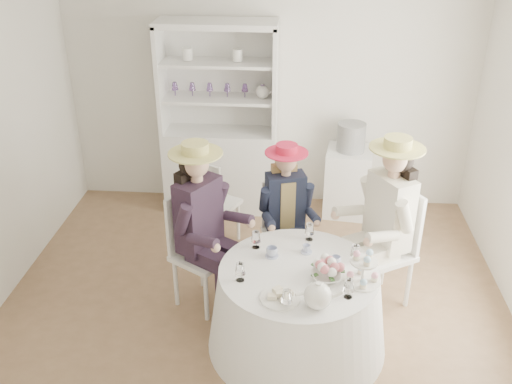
{
  "coord_description": "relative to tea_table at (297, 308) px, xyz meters",
  "views": [
    {
      "loc": [
        0.33,
        -4.1,
        3.24
      ],
      "look_at": [
        0.0,
        0.1,
        1.05
      ],
      "focal_mm": 40.0,
      "sensor_mm": 36.0,
      "label": 1
    }
  ],
  "objects": [
    {
      "name": "ground",
      "position": [
        -0.38,
        0.51,
        -0.35
      ],
      "size": [
        4.5,
        4.5,
        0.0
      ],
      "primitive_type": "plane",
      "color": "brown",
      "rests_on": "ground"
    },
    {
      "name": "wall_back",
      "position": [
        -0.38,
        2.51,
        1.0
      ],
      "size": [
        4.5,
        0.0,
        4.5
      ],
      "primitive_type": "plane",
      "rotation": [
        1.57,
        0.0,
        0.0
      ],
      "color": "silver",
      "rests_on": "ground"
    },
    {
      "name": "wall_front",
      "position": [
        -0.38,
        -1.49,
        1.0
      ],
      "size": [
        4.5,
        0.0,
        4.5
      ],
      "primitive_type": "plane",
      "rotation": [
        -1.57,
        0.0,
        0.0
      ],
      "color": "silver",
      "rests_on": "ground"
    },
    {
      "name": "tea_table",
      "position": [
        0.0,
        0.0,
        0.0
      ],
      "size": [
        1.43,
        1.43,
        0.71
      ],
      "rotation": [
        0.0,
        0.0,
        0.29
      ],
      "color": "white",
      "rests_on": "ground"
    },
    {
      "name": "hutch",
      "position": [
        -0.91,
        2.28,
        0.41
      ],
      "size": [
        1.31,
        0.6,
        2.13
      ],
      "rotation": [
        0.0,
        0.0,
        -0.1
      ],
      "color": "silver",
      "rests_on": "ground"
    },
    {
      "name": "side_table",
      "position": [
        0.53,
        2.23,
        0.03
      ],
      "size": [
        0.55,
        0.55,
        0.77
      ],
      "primitive_type": "cube",
      "rotation": [
        0.0,
        0.0,
        -0.12
      ],
      "color": "silver",
      "rests_on": "ground"
    },
    {
      "name": "hatbox",
      "position": [
        0.53,
        2.23,
        0.57
      ],
      "size": [
        0.35,
        0.35,
        0.31
      ],
      "primitive_type": "cylinder",
      "rotation": [
        0.0,
        0.0,
        0.14
      ],
      "color": "black",
      "rests_on": "side_table"
    },
    {
      "name": "guest_left",
      "position": [
        -0.82,
        0.46,
        0.51
      ],
      "size": [
        0.66,
        0.61,
        1.54
      ],
      "rotation": [
        0.0,
        0.0,
        1.02
      ],
      "color": "silver",
      "rests_on": "ground"
    },
    {
      "name": "guest_mid",
      "position": [
        -0.13,
        0.93,
        0.41
      ],
      "size": [
        0.51,
        0.55,
        1.34
      ],
      "rotation": [
        0.0,
        0.0,
        0.28
      ],
      "color": "silver",
      "rests_on": "ground"
    },
    {
      "name": "guest_right",
      "position": [
        0.72,
        0.61,
        0.53
      ],
      "size": [
        0.67,
        0.62,
        1.57
      ],
      "rotation": [
        0.0,
        0.0,
        -1.04
      ],
      "color": "silver",
      "rests_on": "ground"
    },
    {
      "name": "spare_chair",
      "position": [
        -0.89,
        1.4,
        0.17
      ],
      "size": [
        0.54,
        0.54,
        0.98
      ],
      "rotation": [
        0.0,
        0.0,
        2.67
      ],
      "color": "silver",
      "rests_on": "ground"
    },
    {
      "name": "teacup_a",
      "position": [
        -0.22,
        0.18,
        0.39
      ],
      "size": [
        0.1,
        0.1,
        0.07
      ],
      "primitive_type": "imported",
      "rotation": [
        0.0,
        0.0,
        0.07
      ],
      "color": "white",
      "rests_on": "tea_table"
    },
    {
      "name": "teacup_b",
      "position": [
        0.06,
        0.26,
        0.39
      ],
      "size": [
        0.07,
        0.07,
        0.06
      ],
      "primitive_type": "imported",
      "rotation": [
        0.0,
        0.0,
        0.06
      ],
      "color": "white",
      "rests_on": "tea_table"
    },
    {
      "name": "teacup_c",
      "position": [
        0.28,
        0.11,
        0.39
      ],
      "size": [
        0.08,
        0.08,
        0.06
      ],
      "primitive_type": "imported",
      "rotation": [
        0.0,
        0.0,
        0.08
      ],
      "color": "white",
      "rests_on": "tea_table"
    },
    {
      "name": "flower_bowl",
      "position": [
        0.2,
        -0.11,
        0.38
      ],
      "size": [
        0.25,
        0.25,
        0.05
      ],
      "primitive_type": "imported",
      "rotation": [
        0.0,
        0.0,
        0.15
      ],
      "color": "white",
      "rests_on": "tea_table"
    },
    {
      "name": "flower_arrangement",
      "position": [
        0.21,
        -0.05,
        0.45
      ],
      "size": [
        0.19,
        0.19,
        0.07
      ],
      "rotation": [
        0.0,
        0.0,
        -0.05
      ],
      "color": "#CB656F",
      "rests_on": "tea_table"
    },
    {
      "name": "table_teapot",
      "position": [
        0.13,
        -0.41,
        0.44
      ],
      "size": [
        0.28,
        0.2,
        0.21
      ],
      "rotation": [
        0.0,
        0.0,
        -0.04
      ],
      "color": "white",
      "rests_on": "tea_table"
    },
    {
      "name": "sandwich_plate",
      "position": [
        -0.13,
        -0.35,
        0.37
      ],
      "size": [
        0.29,
        0.29,
        0.06
      ],
      "rotation": [
        0.0,
        0.0,
        -0.02
      ],
      "color": "white",
      "rests_on": "tea_table"
    },
    {
      "name": "cupcake_stand",
      "position": [
        0.47,
        -0.1,
        0.45
      ],
      "size": [
        0.27,
        0.27,
        0.25
      ],
      "rotation": [
        0.0,
        0.0,
        0.04
      ],
      "color": "white",
      "rests_on": "tea_table"
    },
    {
      "name": "stemware_set",
      "position": [
        0.0,
        0.0,
        0.43
      ],
      "size": [
        0.95,
        0.99,
        0.15
      ],
      "color": "white",
      "rests_on": "tea_table"
    }
  ]
}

